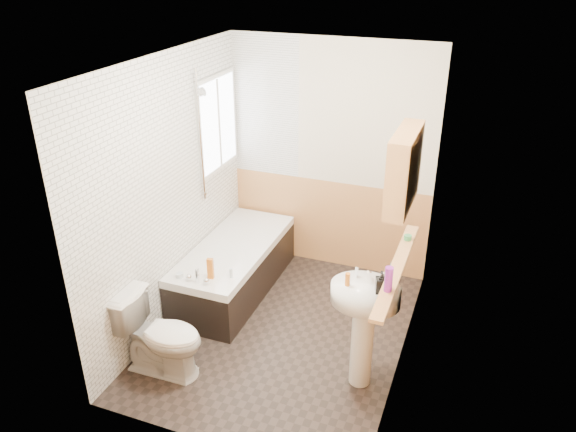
{
  "coord_description": "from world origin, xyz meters",
  "views": [
    {
      "loc": [
        1.56,
        -3.97,
        3.31
      ],
      "look_at": [
        0.0,
        0.15,
        1.15
      ],
      "focal_mm": 35.0,
      "sensor_mm": 36.0,
      "label": 1
    }
  ],
  "objects_px": {
    "bathtub": "(234,267)",
    "medicine_cabinet": "(404,169)",
    "toilet": "(161,335)",
    "pine_shelf": "(397,268)",
    "sink": "(364,315)"
  },
  "relations": [
    {
      "from": "toilet",
      "to": "medicine_cabinet",
      "type": "xyz_separation_m",
      "value": [
        1.77,
        0.63,
        1.49
      ]
    },
    {
      "from": "bathtub",
      "to": "pine_shelf",
      "type": "relative_size",
      "value": 1.16
    },
    {
      "from": "medicine_cabinet",
      "to": "sink",
      "type": "bearing_deg",
      "value": -134.45
    },
    {
      "from": "bathtub",
      "to": "toilet",
      "type": "relative_size",
      "value": 2.28
    },
    {
      "from": "bathtub",
      "to": "pine_shelf",
      "type": "xyz_separation_m",
      "value": [
        1.77,
        -0.75,
        0.79
      ]
    },
    {
      "from": "bathtub",
      "to": "pine_shelf",
      "type": "height_order",
      "value": "pine_shelf"
    },
    {
      "from": "medicine_cabinet",
      "to": "pine_shelf",
      "type": "bearing_deg",
      "value": -57.62
    },
    {
      "from": "pine_shelf",
      "to": "medicine_cabinet",
      "type": "bearing_deg",
      "value": 122.38
    },
    {
      "from": "bathtub",
      "to": "medicine_cabinet",
      "type": "xyz_separation_m",
      "value": [
        1.74,
        -0.71,
        1.58
      ]
    },
    {
      "from": "sink",
      "to": "pine_shelf",
      "type": "height_order",
      "value": "pine_shelf"
    },
    {
      "from": "toilet",
      "to": "medicine_cabinet",
      "type": "height_order",
      "value": "medicine_cabinet"
    },
    {
      "from": "toilet",
      "to": "medicine_cabinet",
      "type": "relative_size",
      "value": 1.17
    },
    {
      "from": "toilet",
      "to": "pine_shelf",
      "type": "distance_m",
      "value": 2.02
    },
    {
      "from": "bathtub",
      "to": "medicine_cabinet",
      "type": "relative_size",
      "value": 2.67
    },
    {
      "from": "toilet",
      "to": "sink",
      "type": "distance_m",
      "value": 1.69
    }
  ]
}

